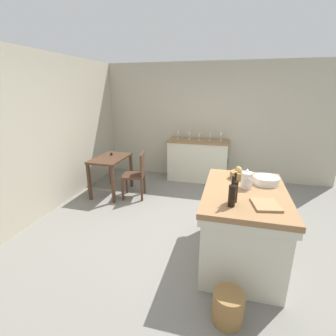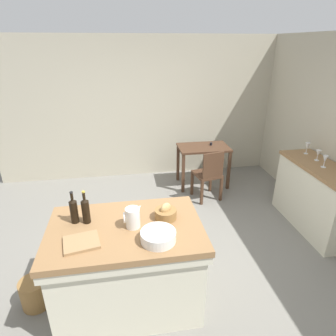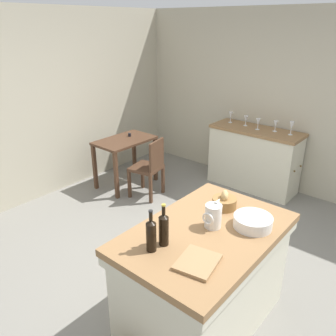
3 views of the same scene
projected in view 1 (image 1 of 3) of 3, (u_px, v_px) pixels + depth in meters
The scene contains 19 objects.
ground_plane at pixel (196, 234), 3.58m from camera, with size 6.76×6.76×0.00m, color slate.
wall_back at pixel (34, 138), 3.81m from camera, with size 5.32×0.12×2.60m, color #B2AA93.
wall_right at pixel (215, 122), 5.58m from camera, with size 0.12×5.20×2.60m, color #B2AA93.
island_table at pixel (242, 223), 2.93m from camera, with size 1.41×0.93×0.92m.
side_cabinet at pixel (198, 160), 5.60m from camera, with size 0.52×1.36×0.94m.
writing_desk at pixel (111, 163), 4.83m from camera, with size 0.91×0.57×0.80m.
wooden_chair at pixel (136, 174), 4.68m from camera, with size 0.47×0.47×0.88m.
pitcher at pixel (247, 180), 2.84m from camera, with size 0.17×0.13×0.23m.
wash_bowl at pixel (266, 180), 2.98m from camera, with size 0.30×0.30×0.09m, color silver.
bread_basket at pixel (238, 174), 3.17m from camera, with size 0.21×0.21×0.16m.
cutting_board at pixel (266, 205), 2.42m from camera, with size 0.29×0.25×0.02m, color #99754C.
wine_bottle_dark at pixel (234, 190), 2.48m from camera, with size 0.07×0.07×0.33m.
wine_bottle_amber at pixel (232, 194), 2.38m from camera, with size 0.07×0.07×0.32m.
wine_glass_far_left at pixel (221, 135), 5.34m from camera, with size 0.07×0.07×0.19m.
wine_glass_left at pixel (210, 135), 5.41m from camera, with size 0.07×0.07×0.15m.
wine_glass_middle at pixel (199, 135), 5.40m from camera, with size 0.07×0.07×0.16m.
wine_glass_right at pixel (189, 135), 5.52m from camera, with size 0.07×0.07×0.15m.
wine_glass_far_right at pixel (178, 134), 5.59m from camera, with size 0.07×0.07×0.17m.
wicker_hamper at pixel (228, 307), 2.20m from camera, with size 0.28×0.28×0.30m, color olive.
Camera 1 is at (-3.12, -0.39, 2.02)m, focal length 26.16 mm.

